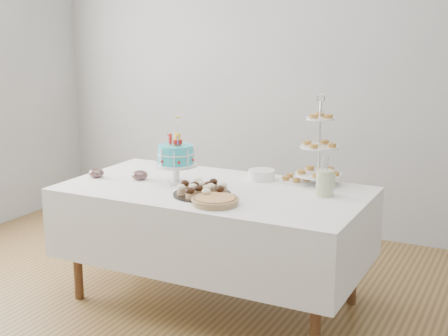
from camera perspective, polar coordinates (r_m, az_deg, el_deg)
The scene contains 12 objects.
floor at distance 3.97m, azimuth -3.00°, elevation -13.64°, with size 5.00×5.00×0.00m, color brown.
walls at distance 3.58m, azimuth -3.25°, elevation 6.06°, with size 5.04×4.04×2.70m.
table at distance 4.01m, azimuth -0.95°, elevation -4.98°, with size 1.92×1.02×0.77m.
birthday_cake at distance 4.04m, azimuth -4.41°, elevation 0.21°, with size 0.28×0.28×0.43m.
cupcake_tray at distance 3.77m, azimuth -2.02°, elevation -1.93°, with size 0.35×0.35×0.08m.
pie at distance 3.58m, azimuth -0.81°, elevation -2.98°, with size 0.28×0.28×0.04m.
tiered_stand at distance 4.04m, azimuth 8.72°, elevation 1.89°, with size 0.30×0.30×0.58m.
plate_stack at distance 4.15m, azimuth 3.45°, elevation -0.64°, with size 0.18×0.18×0.07m.
pastry_plate at distance 4.14m, azimuth 6.63°, elevation -1.00°, with size 0.25×0.25×0.04m.
jam_bowl_a at distance 4.30m, azimuth -11.58°, elevation -0.47°, with size 0.10×0.10×0.06m.
jam_bowl_b at distance 4.19m, azimuth -7.71°, elevation -0.66°, with size 0.11×0.11×0.06m.
utensil_pitcher at distance 3.80m, azimuth 9.23°, elevation -1.27°, with size 0.11×0.11×0.24m.
Camera 1 is at (1.79, -3.07, 1.78)m, focal length 50.00 mm.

